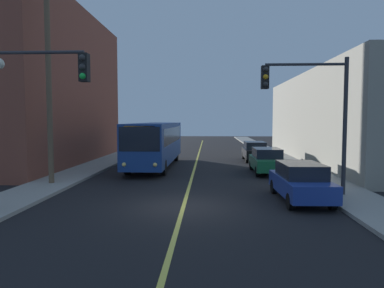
{
  "coord_description": "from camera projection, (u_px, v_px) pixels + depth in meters",
  "views": [
    {
      "loc": [
        0.99,
        -13.73,
        3.44
      ],
      "look_at": [
        0.0,
        7.15,
        2.0
      ],
      "focal_mm": 32.85,
      "sensor_mm": 36.0,
      "label": 1
    }
  ],
  "objects": [
    {
      "name": "traffic_signal_left_corner",
      "position": [
        31.0,
        96.0,
        12.65
      ],
      "size": [
        3.75,
        0.48,
        6.0
      ],
      "color": "#2D2D33",
      "rests_on": "sidewalk_left"
    },
    {
      "name": "parked_car_blue",
      "position": [
        300.0,
        181.0,
        14.87
      ],
      "size": [
        1.91,
        4.44,
        1.62
      ],
      "color": "navy",
      "rests_on": "ground"
    },
    {
      "name": "traffic_signal_right_corner",
      "position": [
        310.0,
        100.0,
        15.32
      ],
      "size": [
        3.75,
        0.48,
        6.0
      ],
      "color": "#2D2D33",
      "rests_on": "sidewalk_right"
    },
    {
      "name": "fire_hydrant",
      "position": [
        313.0,
        171.0,
        19.75
      ],
      "size": [
        0.44,
        0.26,
        0.84
      ],
      "color": "red",
      "rests_on": "sidewalk_right"
    },
    {
      "name": "sidewalk_right",
      "position": [
        302.0,
        170.0,
        23.59
      ],
      "size": [
        2.5,
        90.0,
        0.15
      ],
      "primitive_type": "cube",
      "color": "gray",
      "rests_on": "ground"
    },
    {
      "name": "utility_pole_near",
      "position": [
        48.0,
        64.0,
        17.95
      ],
      "size": [
        2.4,
        0.28,
        11.27
      ],
      "color": "brown",
      "rests_on": "sidewalk_left"
    },
    {
      "name": "sidewalk_left",
      "position": [
        89.0,
        169.0,
        24.27
      ],
      "size": [
        2.5,
        90.0,
        0.15
      ],
      "primitive_type": "cube",
      "color": "gray",
      "rests_on": "ground"
    },
    {
      "name": "parked_car_green",
      "position": [
        267.0,
        160.0,
        22.58
      ],
      "size": [
        1.82,
        4.4,
        1.62
      ],
      "color": "#196038",
      "rests_on": "ground"
    },
    {
      "name": "lane_stripe_center",
      "position": [
        196.0,
        162.0,
        28.92
      ],
      "size": [
        0.16,
        60.0,
        0.01
      ],
      "primitive_type": "cube",
      "color": "#D8CC4C",
      "rests_on": "ground"
    },
    {
      "name": "building_right_warehouse",
      "position": [
        374.0,
        118.0,
        28.59
      ],
      "size": [
        12.0,
        24.61,
        7.18
      ],
      "color": "gray",
      "rests_on": "ground"
    },
    {
      "name": "parked_car_black",
      "position": [
        255.0,
        151.0,
        29.38
      ],
      "size": [
        1.85,
        4.41,
        1.62
      ],
      "color": "black",
      "rests_on": "ground"
    },
    {
      "name": "city_bus",
      "position": [
        156.0,
        142.0,
        25.84
      ],
      "size": [
        2.66,
        12.18,
        3.2
      ],
      "color": "navy",
      "rests_on": "ground"
    },
    {
      "name": "building_left_brick",
      "position": [
        24.0,
        88.0,
        27.55
      ],
      "size": [
        10.0,
        18.68,
        11.93
      ],
      "color": "brown",
      "rests_on": "ground"
    },
    {
      "name": "ground_plane",
      "position": [
        184.0,
        206.0,
        13.97
      ],
      "size": [
        120.0,
        120.0,
        0.0
      ],
      "primitive_type": "plane",
      "color": "black"
    }
  ]
}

